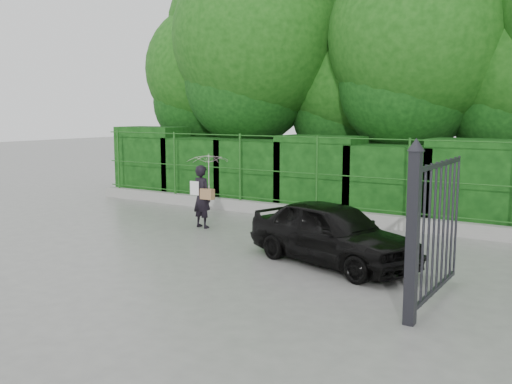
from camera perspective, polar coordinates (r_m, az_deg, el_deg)
The scene contains 8 objects.
ground at distance 10.83m, azimuth -6.77°, elevation -6.31°, with size 80.00×80.00×0.00m, color gray.
kerb at distance 14.47m, azimuth 4.63°, elevation -2.03°, with size 14.00×0.25×0.30m, color #9E9E99.
fence at distance 14.23m, azimuth 5.47°, elevation 2.05°, with size 14.13×0.06×1.80m.
hedge at distance 15.23m, azimuth 6.44°, elevation 1.69°, with size 14.20×1.20×2.20m.
trees at distance 16.87m, azimuth 13.74°, elevation 14.43°, with size 17.10×6.15×8.08m.
gate at distance 7.79m, azimuth 16.46°, elevation -3.30°, with size 0.22×2.33×2.36m.
woman at distance 13.14m, azimuth -4.96°, elevation 1.32°, with size 0.96×0.98×1.73m.
car at distance 10.14m, azimuth 7.63°, elevation -4.05°, with size 1.33×3.31×1.13m, color black.
Camera 1 is at (6.71, -8.07, 2.67)m, focal length 40.00 mm.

